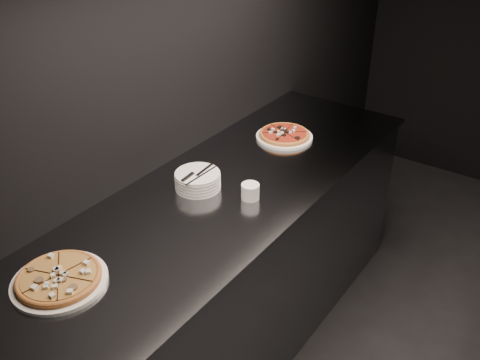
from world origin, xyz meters
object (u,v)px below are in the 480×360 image
Objects in this scene: counter at (221,276)px; cutlery at (197,174)px; pizza_mushroom at (59,279)px; pizza_tomato at (284,135)px; ramekin at (250,191)px; plate_stack at (198,180)px.

cutlery is at bearing -164.73° from counter.
pizza_mushroom is 1.39m from pizza_tomato.
counter is 0.55m from cutlery.
ramekin is (0.23, 0.08, -0.04)m from cutlery.
pizza_mushroom is 1.10× the size of pizza_tomato.
cutlery reaches higher than ramekin.
pizza_tomato is at bearing 107.54° from ramekin.
pizza_tomato is 1.70× the size of plate_stack.
pizza_mushroom is at bearing -105.32° from ramekin.
pizza_mushroom is at bearing -91.68° from pizza_tomato.
cutlery is at bearing -94.01° from pizza_tomato.
counter is at bearing 10.47° from cutlery.
plate_stack is 0.04m from cutlery.
counter is at bearing 83.01° from pizza_mushroom.
ramekin is (0.24, 0.06, -0.00)m from plate_stack.
pizza_tomato reaches higher than counter.
plate_stack is at bearing 112.83° from cutlery.
cutlery is (0.01, -0.02, 0.04)m from plate_stack.
pizza_mushroom is at bearing -96.99° from counter.
cutlery is at bearing -161.50° from ramekin.
pizza_tomato is at bearing 85.19° from plate_stack.
ramekin reaches higher than counter.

